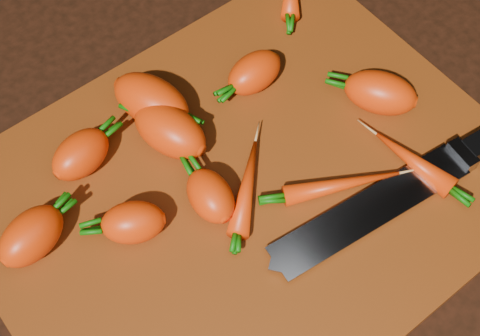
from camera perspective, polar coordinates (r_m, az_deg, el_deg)
ground at (r=0.66m, az=0.54°, el=-2.12°), size 2.00×2.00×0.01m
cutting_board at (r=0.65m, az=0.54°, el=-1.66°), size 0.50×0.40×0.01m
carrot_0 at (r=0.63m, az=-17.38°, el=-5.55°), size 0.08×0.06×0.04m
carrot_1 at (r=0.61m, az=-9.10°, el=-4.61°), size 0.07×0.06×0.04m
carrot_2 at (r=0.68m, az=-7.58°, el=5.72°), size 0.07×0.10×0.05m
carrot_3 at (r=0.65m, az=-6.00°, el=3.19°), size 0.07×0.09×0.05m
carrot_4 at (r=0.70m, az=1.23°, el=8.15°), size 0.07×0.04×0.04m
carrot_5 at (r=0.66m, az=-13.44°, el=1.14°), size 0.07×0.05×0.04m
carrot_6 at (r=0.69m, az=11.88°, el=6.30°), size 0.08×0.09×0.04m
carrot_8 at (r=0.64m, az=8.71°, el=-1.40°), size 0.11×0.07×0.02m
carrot_9 at (r=0.67m, az=14.57°, el=0.58°), size 0.04×0.09×0.02m
carrot_10 at (r=0.63m, az=0.58°, el=-1.61°), size 0.09×0.08×0.02m
carrot_11 at (r=0.62m, az=-2.54°, el=-2.39°), size 0.05×0.06×0.04m
knife at (r=0.64m, az=12.55°, el=-2.59°), size 0.34×0.07×0.02m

